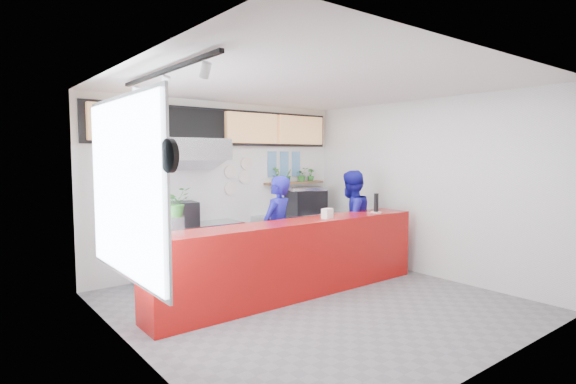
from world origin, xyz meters
TOP-DOWN VIEW (x-y plane):
  - floor at (0.00, 0.00)m, footprint 5.00×5.00m
  - ceiling at (0.00, 0.00)m, footprint 5.00×5.00m
  - wall_back at (0.00, 2.50)m, footprint 5.00×0.00m
  - wall_left at (-2.50, 0.00)m, footprint 0.00×5.00m
  - wall_right at (2.50, 0.00)m, footprint 0.00×5.00m
  - service_counter at (0.00, 0.40)m, footprint 4.50×0.60m
  - cream_band at (0.00, 2.49)m, footprint 5.00×0.02m
  - prep_bench at (-0.80, 2.20)m, footprint 1.80×0.60m
  - panini_oven at (-0.92, 2.20)m, footprint 0.48×0.48m
  - extraction_hood at (-0.80, 2.15)m, footprint 1.20×0.70m
  - hood_lip at (-0.80, 2.15)m, footprint 1.20×0.69m
  - right_bench at (1.50, 2.20)m, footprint 1.80×0.60m
  - espresso_machine at (1.73, 2.20)m, footprint 0.77×0.59m
  - espresso_tray at (1.73, 2.20)m, footprint 0.84×0.71m
  - herb_shelf at (1.60, 2.40)m, footprint 1.40×0.18m
  - menu_board_far_left at (-1.75, 2.38)m, footprint 1.10×0.10m
  - menu_board_mid_left at (-0.59, 2.38)m, footprint 1.10×0.10m
  - menu_board_mid_right at (0.57, 2.38)m, footprint 1.10×0.10m
  - menu_board_far_right at (1.73, 2.38)m, footprint 1.10×0.10m
  - soffit at (0.00, 2.46)m, footprint 4.80×0.04m
  - window_pane at (-2.47, 0.30)m, footprint 0.04×2.20m
  - window_frame at (-2.45, 0.30)m, footprint 0.03×2.30m
  - wall_clock_rim at (-2.46, -0.90)m, footprint 0.05×0.30m
  - wall_clock_face at (-2.43, -0.90)m, footprint 0.02×0.26m
  - track_rail at (-2.10, 0.00)m, footprint 0.05×2.40m
  - dec_plate_a at (0.15, 2.47)m, footprint 0.24×0.03m
  - dec_plate_b at (0.45, 2.47)m, footprint 0.24×0.03m
  - dec_plate_c at (0.15, 2.47)m, footprint 0.24×0.03m
  - dec_plate_d at (0.50, 2.47)m, footprint 0.24×0.03m
  - photo_frame_a at (1.10, 2.48)m, footprint 0.20×0.02m
  - photo_frame_b at (1.40, 2.48)m, footprint 0.20×0.02m
  - photo_frame_c at (1.70, 2.48)m, footprint 0.20×0.02m
  - photo_frame_d at (1.10, 2.48)m, footprint 0.20×0.02m
  - photo_frame_e at (1.40, 2.48)m, footprint 0.20×0.02m
  - photo_frame_f at (1.70, 2.48)m, footprint 0.20×0.02m
  - staff_center at (0.13, 1.02)m, footprint 0.74×0.62m
  - staff_right at (1.67, 0.90)m, footprint 0.93×0.75m
  - herb_a at (1.14, 2.40)m, footprint 0.18×0.13m
  - herb_b at (1.44, 2.40)m, footprint 0.18×0.16m
  - herb_c at (1.79, 2.40)m, footprint 0.31×0.29m
  - herb_d at (2.03, 2.40)m, footprint 0.18×0.17m
  - glass_vase at (-1.84, 0.37)m, footprint 0.21×0.21m
  - basil_vase at (-1.84, 0.37)m, footprint 0.37×0.34m
  - napkin_holder at (0.56, 0.32)m, footprint 0.19×0.14m
  - white_plate at (1.67, 0.33)m, footprint 0.21×0.21m
  - pepper_mill at (1.67, 0.33)m, footprint 0.08×0.08m

SIDE VIEW (x-z plane):
  - floor at x=0.00m, z-range 0.00..0.00m
  - prep_bench at x=-0.80m, z-range 0.00..0.90m
  - right_bench at x=1.50m, z-range 0.00..0.90m
  - service_counter at x=0.00m, z-range 0.00..1.10m
  - staff_center at x=0.13m, z-range 0.00..1.73m
  - staff_right at x=1.67m, z-range 0.00..1.79m
  - panini_oven at x=-0.92m, z-range 0.90..1.29m
  - white_plate at x=1.67m, z-range 1.10..1.11m
  - espresso_machine at x=1.73m, z-range 0.90..1.36m
  - napkin_holder at x=0.56m, z-range 1.10..1.25m
  - glass_vase at x=-1.84m, z-range 1.10..1.33m
  - pepper_mill at x=1.67m, z-range 1.11..1.42m
  - espresso_tray at x=1.73m, z-range 1.35..1.42m
  - dec_plate_c at x=0.15m, z-range 1.33..1.57m
  - basil_vase at x=-1.84m, z-range 1.32..1.67m
  - wall_back at x=0.00m, z-range -1.00..4.00m
  - wall_left at x=-2.50m, z-range -1.00..4.00m
  - wall_right at x=2.50m, z-range -1.00..4.00m
  - herb_shelf at x=1.60m, z-range 1.48..1.52m
  - herb_d at x=2.03m, z-range 1.52..1.78m
  - dec_plate_b at x=0.45m, z-range 1.53..1.77m
  - herb_b at x=1.44m, z-range 1.52..1.78m
  - herb_c at x=1.79m, z-range 1.52..1.80m
  - herb_a at x=1.14m, z-range 1.52..1.83m
  - window_pane at x=-2.47m, z-range 0.75..2.65m
  - window_frame at x=-2.45m, z-range 0.70..2.70m
  - dec_plate_a at x=0.15m, z-range 1.63..1.87m
  - photo_frame_d at x=1.10m, z-range 1.62..1.88m
  - photo_frame_e at x=1.40m, z-range 1.62..1.88m
  - photo_frame_f at x=1.70m, z-range 1.62..1.88m
  - dec_plate_d at x=0.50m, z-range 1.78..2.02m
  - hood_lip at x=-0.80m, z-range 1.79..2.11m
  - photo_frame_a at x=1.10m, z-range 1.88..2.12m
  - photo_frame_b at x=1.40m, z-range 1.88..2.12m
  - photo_frame_c at x=1.70m, z-range 1.88..2.12m
  - wall_clock_rim at x=-2.46m, z-range 1.90..2.20m
  - wall_clock_face at x=-2.43m, z-range 1.92..2.18m
  - extraction_hood at x=-0.80m, z-range 1.98..2.32m
  - menu_board_far_left at x=-1.75m, z-range 2.27..2.82m
  - menu_board_mid_left at x=-0.59m, z-range 2.27..2.82m
  - menu_board_mid_right at x=0.57m, z-range 2.27..2.82m
  - menu_board_far_right at x=1.73m, z-range 2.27..2.82m
  - soffit at x=0.00m, z-range 2.22..2.88m
  - cream_band at x=0.00m, z-range 2.20..3.00m
  - track_rail at x=-2.10m, z-range 2.92..2.96m
  - ceiling at x=0.00m, z-range 3.00..3.00m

